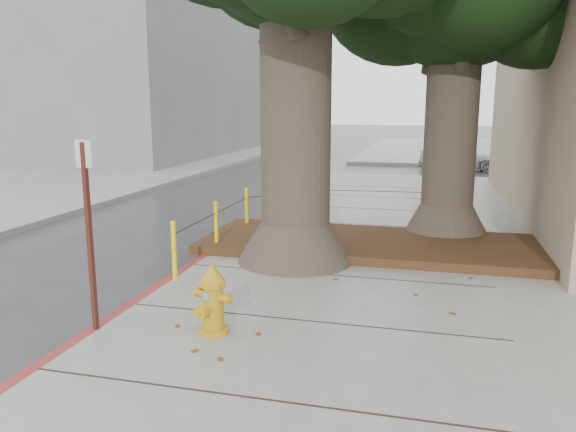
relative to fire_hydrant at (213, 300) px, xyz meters
name	(u,v)px	position (x,y,z in m)	size (l,w,h in m)	color
ground	(269,328)	(0.50, 0.66, -0.58)	(140.00, 140.00, 0.00)	#28282B
sidewalk_far	(501,150)	(6.50, 30.66, -0.50)	(16.00, 20.00, 0.15)	slate
curb_red	(202,261)	(-1.50, 3.16, -0.50)	(0.14, 26.00, 0.16)	maroon
planter_bed	(371,244)	(1.40, 4.56, -0.35)	(6.40, 2.60, 0.16)	black
building_far_grey	(118,45)	(-14.50, 22.66, 5.42)	(12.00, 16.00, 12.00)	slate
building_far_white	(230,53)	(-16.50, 45.66, 6.92)	(12.00, 18.00, 15.00)	silver
bollard_ring	(288,213)	(-0.37, 5.04, 0.09)	(3.79, 5.39, 0.95)	yellow
fire_hydrant	(213,300)	(0.00, 0.00, 0.00)	(0.46, 0.46, 0.87)	#C99014
signpost	(89,225)	(-1.45, -0.25, 0.89)	(0.23, 0.06, 2.32)	#471911
car_silver	(460,157)	(3.62, 19.60, 0.01)	(1.39, 3.46, 1.18)	#B6B6BB
car_dark	(158,152)	(-10.15, 18.30, 0.03)	(1.68, 4.14, 1.20)	black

